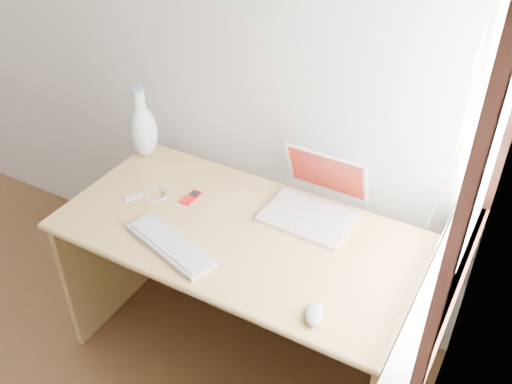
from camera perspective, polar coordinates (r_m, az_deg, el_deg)
The scene contains 10 objects.
back_wall at distance 2.74m, azimuth -14.46°, elevation 17.57°, with size 3.50×0.04×2.60m, color white.
window at distance 1.67m, azimuth 21.86°, elevation 2.71°, with size 0.11×0.99×1.10m.
desk at distance 2.37m, azimuth -0.66°, elevation -6.52°, with size 1.38×0.69×0.73m.
laptop at distance 2.24m, azimuth 5.73°, elevation -0.99°, with size 0.35×0.29×0.23m.
external_keyboard at distance 2.12m, azimuth -8.56°, elevation -5.21°, with size 0.41×0.23×0.02m.
mouse at distance 1.86m, azimuth 5.85°, elevation -12.04°, with size 0.06×0.10×0.04m, color silver.
ipod at distance 2.34m, azimuth -6.45°, elevation -0.55°, with size 0.05×0.10×0.01m.
cable_coil at distance 2.38m, azimuth -9.93°, elevation -0.23°, with size 0.11×0.11×0.01m, color silver.
remote at distance 2.39m, azimuth -12.11°, elevation -0.47°, with size 0.03×0.08×0.01m, color silver.
vase at distance 2.59m, azimuth -11.27°, elevation 6.19°, with size 0.13×0.13×0.33m.
Camera 1 is at (1.81, -0.13, 2.13)m, focal length 40.00 mm.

